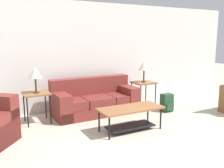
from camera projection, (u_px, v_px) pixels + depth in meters
name	position (u px, v px, depth m)	size (l,w,h in m)	color
wall_back	(90.00, 56.00, 6.24)	(9.08, 0.06, 2.60)	white
couch	(95.00, 101.00, 5.82)	(1.97, 0.88, 0.82)	maroon
coffee_table	(130.00, 113.00, 4.72)	(1.24, 0.54, 0.45)	#935B33
side_table_left	(36.00, 96.00, 5.11)	(0.53, 0.50, 0.64)	#935B33
side_table_right	(144.00, 85.00, 6.34)	(0.53, 0.50, 0.64)	#935B33
table_lamp_left	(35.00, 73.00, 5.02)	(0.28, 0.28, 0.53)	#472D1E
table_lamp_right	(144.00, 66.00, 6.25)	(0.28, 0.28, 0.53)	#472D1E
backpack	(167.00, 103.00, 5.97)	(0.27, 0.28, 0.42)	#23472D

